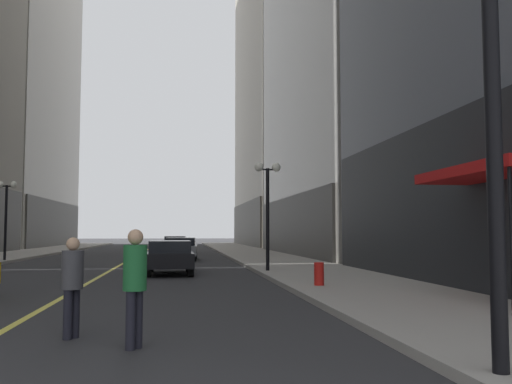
{
  "coord_description": "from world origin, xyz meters",
  "views": [
    {
      "loc": [
        2.94,
        -3.25,
        1.68
      ],
      "look_at": [
        6.78,
        24.6,
        3.69
      ],
      "focal_mm": 38.88,
      "sensor_mm": 36.0,
      "label": 1
    }
  ],
  "objects": [
    {
      "name": "car_grey",
      "position": [
        3.02,
        29.83,
        0.72
      ],
      "size": [
        2.1,
        4.77,
        1.32
      ],
      "color": "slate",
      "rests_on": "ground"
    },
    {
      "name": "fire_hydrant_right",
      "position": [
        6.9,
        12.28,
        0.4
      ],
      "size": [
        0.28,
        0.28,
        0.8
      ],
      "primitive_type": "cylinder",
      "color": "red",
      "rests_on": "ground"
    },
    {
      "name": "car_black",
      "position": [
        2.57,
        19.0,
        0.72
      ],
      "size": [
        1.86,
        4.16,
        1.32
      ],
      "color": "black",
      "rests_on": "ground"
    },
    {
      "name": "sidewalk_left",
      "position": [
        -8.25,
        35.0,
        0.07
      ],
      "size": [
        4.5,
        78.0,
        0.15
      ],
      "primitive_type": "cube",
      "color": "#9E9991",
      "rests_on": "ground"
    },
    {
      "name": "building_right_mid",
      "position": [
        16.91,
        34.5,
        16.92
      ],
      "size": [
        13.03,
        24.0,
        33.97
      ],
      "color": "#A8A399",
      "rests_on": "ground"
    },
    {
      "name": "street_lamp_right_mid",
      "position": [
        6.4,
        18.45,
        3.26
      ],
      "size": [
        1.06,
        0.36,
        4.43
      ],
      "color": "black",
      "rests_on": "ground"
    },
    {
      "name": "sidewalk_right",
      "position": [
        8.25,
        35.0,
        0.07
      ],
      "size": [
        4.5,
        78.0,
        0.15
      ],
      "primitive_type": "cube",
      "color": "#9E9991",
      "rests_on": "ground"
    },
    {
      "name": "street_lamp_left_far",
      "position": [
        -6.4,
        28.34,
        3.26
      ],
      "size": [
        1.06,
        0.36,
        4.43
      ],
      "color": "black",
      "rests_on": "ground"
    },
    {
      "name": "storefront_awning_right",
      "position": [
        9.69,
        8.11,
        2.98
      ],
      "size": [
        1.6,
        4.11,
        3.12
      ],
      "color": "#B21414",
      "rests_on": "ground"
    },
    {
      "name": "pedestrian_with_orange_bag",
      "position": [
        1.27,
        5.88,
        0.92
      ],
      "size": [
        0.47,
        0.47,
        1.59
      ],
      "color": "black",
      "rests_on": "ground"
    },
    {
      "name": "ground_plane",
      "position": [
        0.0,
        35.0,
        0.0
      ],
      "size": [
        200.0,
        200.0,
        0.0
      ],
      "primitive_type": "plane",
      "color": "#2D2D30"
    },
    {
      "name": "car_red",
      "position": [
        2.65,
        40.57,
        0.72
      ],
      "size": [
        1.96,
        4.7,
        1.32
      ],
      "color": "#B21919",
      "rests_on": "ground"
    },
    {
      "name": "building_right_far",
      "position": [
        18.27,
        60.0,
        27.45
      ],
      "size": [
        15.74,
        26.0,
        55.03
      ],
      "color": "#B7AD99",
      "rests_on": "ground"
    },
    {
      "name": "traffic_light_near_right",
      "position": [
        5.35,
        2.42,
        3.74
      ],
      "size": [
        3.43,
        0.35,
        5.65
      ],
      "color": "black",
      "rests_on": "ground"
    },
    {
      "name": "lane_centre_stripe",
      "position": [
        0.0,
        35.0,
        0.0
      ],
      "size": [
        0.16,
        70.0,
        0.01
      ],
      "primitive_type": "cube",
      "color": "#E5D64C",
      "rests_on": "ground"
    },
    {
      "name": "pedestrian_in_green_parka",
      "position": [
        2.31,
        4.96,
        1.0
      ],
      "size": [
        0.47,
        0.47,
        1.71
      ],
      "color": "black",
      "rests_on": "ground"
    }
  ]
}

